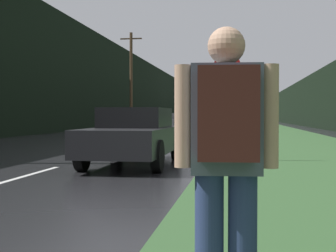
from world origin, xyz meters
name	(u,v)px	position (x,y,z in m)	size (l,w,h in m)	color
grass_verge	(265,130)	(6.41, 40.00, 0.01)	(6.00, 240.00, 0.02)	#33562D
lane_stripe_b	(29,175)	(0.00, 8.96, 0.00)	(0.12, 3.00, 0.01)	silver
lane_stripe_c	(117,150)	(0.00, 15.96, 0.00)	(0.12, 3.00, 0.01)	silver
lane_stripe_d	(153,140)	(0.00, 22.96, 0.00)	(0.12, 3.00, 0.01)	silver
lane_stripe_e	(173,134)	(0.00, 29.96, 0.00)	(0.12, 3.00, 0.01)	silver
treeline_far_side	(114,87)	(-9.41, 50.00, 4.35)	(2.00, 140.00, 8.70)	black
treeline_near_side	(319,101)	(12.41, 50.00, 2.69)	(2.00, 140.00, 5.39)	black
utility_pole_far	(131,80)	(-4.52, 37.44, 4.14)	(1.80, 0.24, 8.01)	#4C3823
stop_sign	(227,94)	(3.95, 12.49, 1.80)	(0.70, 0.07, 2.92)	slate
hitchhiker_with_backpack	(226,155)	(4.21, 2.64, 1.00)	(0.61, 0.44, 1.75)	navy
car_passing_near	(135,135)	(1.70, 11.29, 0.73)	(1.89, 4.74, 1.42)	black
car_passing_far	(206,122)	(1.70, 36.93, 0.69)	(1.86, 4.34, 1.36)	#9E9EA3
car_oncoming	(179,120)	(-1.70, 46.21, 0.72)	(2.02, 4.07, 1.44)	#9E9EA3
delivery_truck	(204,111)	(-1.70, 80.49, 1.95)	(2.57, 8.51, 3.70)	gray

